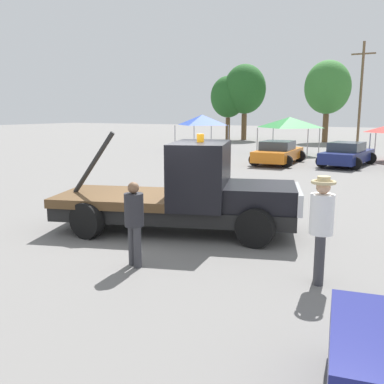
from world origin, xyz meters
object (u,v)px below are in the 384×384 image
(person_near_truck, at_px, (321,221))
(canopy_tent_green, at_px, (290,122))
(tree_center, at_px, (228,97))
(traffic_cone, at_px, (186,187))
(person_at_hood, at_px, (134,218))
(canopy_tent_blue, at_px, (202,120))
(tree_right, at_px, (328,88))
(utility_pole, at_px, (361,90))
(tree_left, at_px, (245,89))
(parked_car_orange, at_px, (278,153))
(tow_truck, at_px, (189,194))
(parked_car_navy, at_px, (347,154))

(person_near_truck, height_order, canopy_tent_green, canopy_tent_green)
(tree_center, bearing_deg, traffic_cone, -68.88)
(person_near_truck, height_order, person_at_hood, person_near_truck)
(person_near_truck, relative_size, traffic_cone, 3.48)
(person_near_truck, bearing_deg, canopy_tent_blue, 107.12)
(person_at_hood, bearing_deg, tree_center, -134.84)
(person_at_hood, xyz_separation_m, canopy_tent_green, (-3.64, 23.35, 1.29))
(person_at_hood, bearing_deg, tree_right, -149.92)
(person_near_truck, relative_size, utility_pole, 0.20)
(canopy_tent_green, relative_size, tree_left, 0.45)
(parked_car_orange, xyz_separation_m, tree_right, (-1.37, 19.72, 4.66))
(traffic_cone, distance_m, utility_pole, 31.69)
(canopy_tent_green, distance_m, tree_right, 14.41)
(tow_truck, relative_size, tree_right, 0.81)
(parked_car_orange, bearing_deg, canopy_tent_green, 7.72)
(tree_left, bearing_deg, parked_car_navy, -53.71)
(tree_right, bearing_deg, parked_car_orange, -86.02)
(parked_car_orange, bearing_deg, utility_pole, -6.69)
(tree_right, bearing_deg, tree_center, -175.68)
(person_near_truck, relative_size, parked_car_navy, 0.39)
(traffic_cone, height_order, utility_pole, utility_pole)
(canopy_tent_blue, bearing_deg, parked_car_orange, -34.22)
(canopy_tent_green, relative_size, traffic_cone, 6.42)
(person_near_truck, xyz_separation_m, canopy_tent_green, (-6.99, 22.47, 1.13))
(parked_car_navy, height_order, tree_center, tree_center)
(utility_pole, bearing_deg, parked_car_orange, -94.44)
(canopy_tent_blue, bearing_deg, tree_left, 98.74)
(tow_truck, height_order, tree_center, tree_center)
(person_at_hood, relative_size, parked_car_navy, 0.34)
(person_at_hood, xyz_separation_m, parked_car_orange, (-2.65, 17.71, -0.32))
(traffic_cone, bearing_deg, parked_car_navy, 71.65)
(parked_car_navy, bearing_deg, tow_truck, -177.77)
(tow_truck, bearing_deg, traffic_cone, 101.77)
(parked_car_navy, relative_size, canopy_tent_green, 1.38)
(tree_center, relative_size, traffic_cone, 12.31)
(parked_car_orange, height_order, parked_car_navy, same)
(parked_car_navy, xyz_separation_m, utility_pole, (-2.09, 19.73, 4.38))
(parked_car_orange, relative_size, tree_right, 0.61)
(tree_center, distance_m, utility_pole, 13.29)
(person_at_hood, xyz_separation_m, parked_car_navy, (1.05, 18.57, -0.32))
(traffic_cone, bearing_deg, tow_truck, -59.84)
(person_at_hood, distance_m, traffic_cone, 7.59)
(parked_car_navy, distance_m, canopy_tent_green, 6.88)
(tree_left, relative_size, utility_pole, 0.83)
(canopy_tent_green, bearing_deg, tree_left, 122.94)
(person_near_truck, xyz_separation_m, parked_car_orange, (-6.00, 16.83, -0.48))
(tree_center, xyz_separation_m, traffic_cone, (11.44, -29.63, -4.29))
(parked_car_orange, distance_m, parked_car_navy, 3.79)
(canopy_tent_blue, relative_size, utility_pole, 0.33)
(parked_car_orange, distance_m, tree_right, 20.30)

